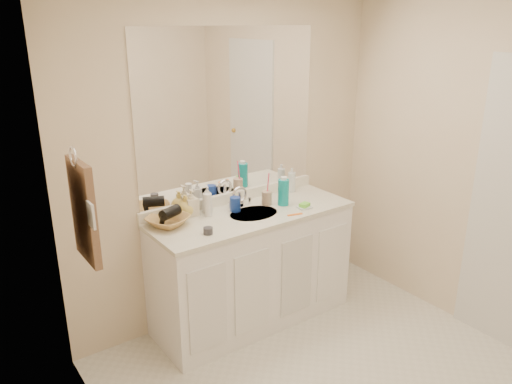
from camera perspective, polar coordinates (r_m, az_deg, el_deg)
The scene contains 27 objects.
wall_back at distance 3.72m, azimuth -2.92°, elevation 3.52°, with size 2.60×0.02×2.40m, color beige.
wall_left at distance 2.08m, azimuth -13.78°, elevation -10.09°, with size 0.02×2.60×2.40m, color beige.
wall_right at distance 3.79m, azimuth 25.38°, elevation 1.97°, with size 0.02×2.60×2.40m, color beige.
vanity_cabinet at distance 3.79m, azimuth -0.45°, elevation -8.75°, with size 1.50×0.55×0.85m, color white.
countertop at distance 3.61m, azimuth -0.46°, elevation -2.57°, with size 1.52×0.57×0.03m, color silver.
backsplash at distance 3.79m, azimuth -2.73°, elevation -0.61°, with size 1.52×0.03×0.08m, color white.
sink_basin at distance 3.59m, azimuth -0.28°, elevation -2.62°, with size 0.37×0.37×0.02m, color #B8B1A1.
faucet at distance 3.71m, azimuth -1.89°, elevation -0.82°, with size 0.02×0.02×0.11m, color silver.
mirror at distance 3.63m, azimuth -2.97°, elevation 8.97°, with size 1.48×0.01×1.20m, color white.
blue_mug at distance 3.61m, azimuth -2.40°, elevation -1.39°, with size 0.08×0.08×0.11m, color navy.
tan_cup at distance 3.74m, azimuth 1.24°, elevation -0.69°, with size 0.08×0.08×0.10m, color tan.
toothbrush at distance 3.71m, azimuth 1.37°, elevation 0.76°, with size 0.01×0.01×0.20m, color #FB426C.
mouthwash_bottle at distance 3.72m, azimuth 3.15°, elevation -0.03°, with size 0.08×0.08×0.20m, color #0C949B.
clear_pump_bottle at distance 4.03m, azimuth 4.10°, elevation 1.14°, with size 0.06×0.06×0.16m, color silver.
soap_dish at distance 3.70m, azimuth 5.56°, elevation -1.75°, with size 0.10×0.08×0.01m, color silver.
green_soap at distance 3.69m, azimuth 5.57°, elevation -1.48°, with size 0.07×0.05×0.03m, color #70E337.
orange_comb at distance 3.57m, azimuth 4.47°, elevation -2.57°, with size 0.11×0.02×0.00m, color orange.
dark_jar at distance 3.26m, azimuth -5.50°, elevation -4.42°, with size 0.06×0.06×0.04m, color #323138.
extra_white_bottle at distance 3.52m, azimuth -5.49°, elevation -1.50°, with size 0.05×0.05×0.17m, color white.
soap_bottle_white at distance 3.59m, azimuth -5.60°, elevation -0.81°, with size 0.08×0.08×0.20m, color silver.
soap_bottle_cream at distance 3.55m, azimuth -7.39°, elevation -1.20°, with size 0.09×0.09×0.19m, color beige.
soap_bottle_yellow at distance 3.54m, azimuth -8.06°, elevation -1.58°, with size 0.12×0.12×0.15m, color #DCC055.
wicker_basket at distance 3.42m, azimuth -10.02°, elevation -3.28°, with size 0.27×0.27×0.07m, color #AE8246.
hair_dryer at distance 3.40m, azimuth -9.78°, elevation -2.32°, with size 0.08×0.08×0.15m, color black.
towel_ring at distance 2.66m, azimuth -20.19°, elevation 3.82°, with size 0.11×0.11×0.01m, color silver.
hand_towel at distance 2.75m, azimuth -19.09°, elevation -2.13°, with size 0.04×0.32×0.55m, color brown.
switch_plate at distance 2.55m, azimuth -18.33°, elevation -2.53°, with size 0.01×0.09×0.13m, color silver.
Camera 1 is at (-1.93, -1.72, 2.20)m, focal length 35.00 mm.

